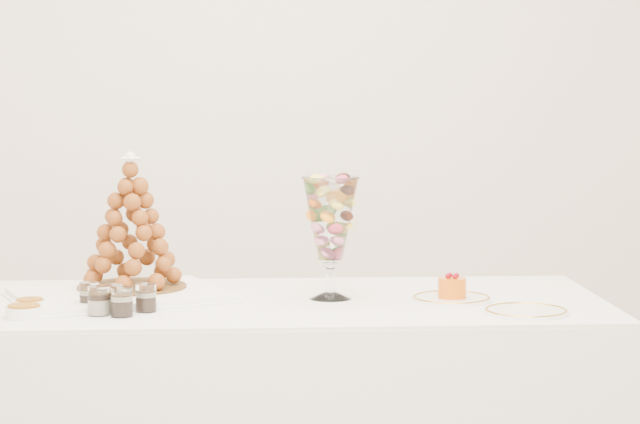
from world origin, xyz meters
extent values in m
cube|color=white|center=(0.00, 2.00, 1.40)|extent=(4.50, 0.04, 2.80)
cube|color=white|center=(0.00, -2.00, 1.40)|extent=(4.50, 0.04, 2.80)
cube|color=white|center=(-0.08, 0.22, 0.74)|extent=(1.98, 0.85, 0.01)
cube|color=white|center=(-0.43, 0.29, 0.75)|extent=(0.66, 0.57, 0.02)
cylinder|color=white|center=(0.15, 0.23, 0.76)|extent=(0.12, 0.12, 0.02)
cylinder|color=white|center=(0.15, 0.23, 0.81)|extent=(0.02, 0.02, 0.08)
sphere|color=white|center=(0.15, 0.23, 0.85)|extent=(0.04, 0.04, 0.04)
cylinder|color=white|center=(0.47, 0.16, 0.75)|extent=(0.22, 0.22, 0.01)
cylinder|color=white|center=(0.63, -0.04, 0.75)|extent=(0.22, 0.22, 0.01)
cylinder|color=white|center=(-0.50, 0.13, 0.78)|extent=(0.07, 0.07, 0.07)
cylinder|color=white|center=(-0.44, 0.07, 0.78)|extent=(0.06, 0.06, 0.07)
cylinder|color=white|center=(-0.35, 0.07, 0.78)|extent=(0.06, 0.06, 0.07)
cylinder|color=white|center=(-0.47, 0.04, 0.78)|extent=(0.06, 0.06, 0.08)
cylinder|color=white|center=(-0.41, 0.01, 0.78)|extent=(0.07, 0.07, 0.08)
cylinder|color=white|center=(-0.66, 0.14, 0.76)|extent=(0.08, 0.08, 0.02)
cylinder|color=white|center=(-0.65, 0.02, 0.76)|extent=(0.09, 0.09, 0.03)
cylinder|color=brown|center=(-0.40, 0.36, 0.77)|extent=(0.31, 0.31, 0.01)
cone|color=brown|center=(-0.40, 0.36, 0.95)|extent=(0.30, 0.30, 0.37)
sphere|color=white|center=(-0.40, 0.36, 1.13)|extent=(0.04, 0.04, 0.04)
cylinder|color=orange|center=(0.47, 0.15, 0.78)|extent=(0.08, 0.08, 0.05)
sphere|color=maroon|center=(0.49, 0.16, 0.82)|extent=(0.01, 0.01, 0.01)
sphere|color=maroon|center=(0.47, 0.17, 0.82)|extent=(0.01, 0.01, 0.01)
sphere|color=maroon|center=(0.46, 0.15, 0.82)|extent=(0.01, 0.01, 0.01)
sphere|color=maroon|center=(0.48, 0.14, 0.82)|extent=(0.01, 0.01, 0.01)
camera|label=1|loc=(-0.20, -3.15, 1.33)|focal=70.00mm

